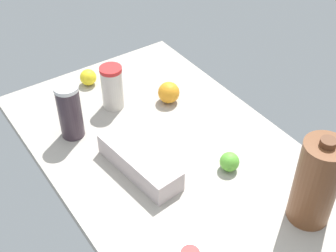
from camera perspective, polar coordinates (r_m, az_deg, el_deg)
name	(u,v)px	position (r cm, az deg, el deg)	size (l,w,h in cm)	color
countertop	(168,152)	(155.76, 0.00, -3.24)	(120.00, 76.00, 3.00)	#A8A096
tumbler_cup	(112,87)	(168.95, -6.82, 4.72)	(7.98, 7.98, 16.60)	beige
chocolate_milk_jug	(316,182)	(131.67, 17.64, -6.56)	(11.85, 11.85, 28.78)	brown
egg_carton	(139,162)	(145.47, -3.50, -4.41)	(30.66, 10.02, 7.20)	#C0B0AF
shaker_bottle	(70,111)	(157.32, -11.89, 1.78)	(8.06, 8.06, 19.96)	#392C35
orange_by_jug	(169,93)	(172.50, 0.09, 4.10)	(7.99, 7.99, 7.99)	orange
lime_near_front	(229,162)	(147.26, 7.50, -4.34)	(6.20, 6.20, 6.20)	#5DB437
lemon_beside_bowl	(88,77)	(184.70, -9.70, 5.87)	(6.37, 6.37, 6.37)	yellow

